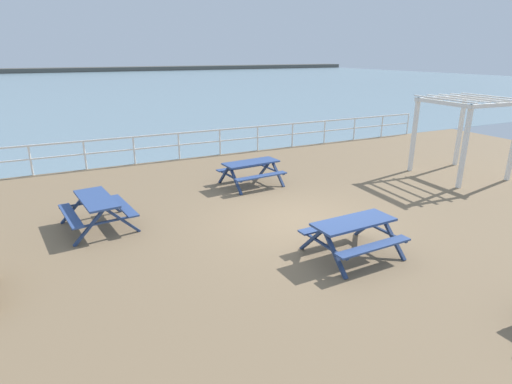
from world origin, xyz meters
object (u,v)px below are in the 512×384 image
lattice_pergola (465,118)px  picnic_table_near_left (353,229)px  picnic_table_far_right (97,205)px  picnic_table_mid_centre (251,168)px

lattice_pergola → picnic_table_near_left: bearing=-152.0°
picnic_table_near_left → picnic_table_far_right: 6.09m
picnic_table_mid_centre → picnic_table_far_right: (-4.87, -1.49, 0.00)m
picnic_table_near_left → lattice_pergola: size_ratio=0.69×
picnic_table_near_left → lattice_pergola: lattice_pergola is taller
lattice_pergola → picnic_table_mid_centre: bearing=166.5°
picnic_table_far_right → picnic_table_mid_centre: bearing=-80.2°
picnic_table_near_left → picnic_table_far_right: (-4.67, 3.91, 0.00)m
picnic_table_far_right → lattice_pergola: lattice_pergola is taller
picnic_table_near_left → picnic_table_far_right: size_ratio=0.94×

